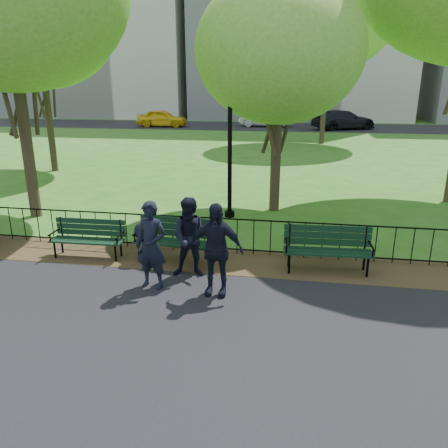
% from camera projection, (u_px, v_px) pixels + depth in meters
% --- Properties ---
extents(ground, '(120.00, 120.00, 0.00)m').
position_uv_depth(ground, '(175.00, 287.00, 8.88)').
color(ground, '#305E18').
extents(asphalt_path, '(60.00, 9.20, 0.01)m').
position_uv_depth(asphalt_path, '(103.00, 400.00, 5.69)').
color(asphalt_path, black).
rests_on(asphalt_path, ground).
extents(dirt_strip, '(60.00, 1.60, 0.01)m').
position_uv_depth(dirt_strip, '(192.00, 258.00, 10.29)').
color(dirt_strip, '#3B2B18').
rests_on(dirt_strip, ground).
extents(far_street, '(70.00, 9.00, 0.01)m').
position_uv_depth(far_street, '(275.00, 127.00, 41.72)').
color(far_street, black).
rests_on(far_street, ground).
extents(iron_fence, '(24.06, 0.06, 1.00)m').
position_uv_depth(iron_fence, '(196.00, 232.00, 10.61)').
color(iron_fence, black).
rests_on(iron_fence, ground).
extents(apartment_west, '(22.00, 15.00, 26.00)m').
position_uv_depth(apartment_west, '(105.00, 6.00, 53.42)').
color(apartment_west, beige).
rests_on(apartment_west, ground).
extents(park_bench_main, '(1.98, 0.77, 1.10)m').
position_uv_depth(park_bench_main, '(165.00, 234.00, 9.99)').
color(park_bench_main, black).
rests_on(park_bench_main, ground).
extents(park_bench_left_a, '(1.73, 0.58, 0.97)m').
position_uv_depth(park_bench_left_a, '(89.00, 234.00, 10.30)').
color(park_bench_left_a, black).
rests_on(park_bench_left_a, ground).
extents(park_bench_right_a, '(1.92, 0.69, 1.08)m').
position_uv_depth(park_bench_right_a, '(328.00, 244.00, 9.49)').
color(park_bench_right_a, black).
rests_on(park_bench_right_a, ground).
extents(lamppost, '(0.35, 0.35, 3.91)m').
position_uv_depth(lamppost, '(230.00, 148.00, 12.91)').
color(lamppost, black).
rests_on(lamppost, ground).
extents(tree_near_e, '(5.02, 5.02, 7.00)m').
position_uv_depth(tree_near_e, '(280.00, 51.00, 12.80)').
color(tree_near_e, '#2D2116').
rests_on(tree_near_e, ground).
extents(tree_mid_w, '(6.75, 6.75, 9.40)m').
position_uv_depth(tree_mid_w, '(37.00, 20.00, 18.71)').
color(tree_mid_w, '#2D2116').
rests_on(tree_mid_w, ground).
extents(tree_far_e, '(8.48, 8.48, 11.82)m').
position_uv_depth(tree_far_e, '(330.00, 13.00, 27.59)').
color(tree_far_e, '#2D2116').
rests_on(tree_far_e, ground).
extents(person_left, '(0.71, 0.52, 1.78)m').
position_uv_depth(person_left, '(151.00, 245.00, 8.60)').
color(person_left, black).
rests_on(person_left, asphalt_path).
extents(person_mid, '(0.89, 0.54, 1.72)m').
position_uv_depth(person_mid, '(192.00, 238.00, 9.13)').
color(person_mid, black).
rests_on(person_mid, asphalt_path).
extents(person_right, '(1.09, 0.47, 1.84)m').
position_uv_depth(person_right, '(215.00, 250.00, 8.31)').
color(person_right, black).
rests_on(person_right, asphalt_path).
extents(taxi, '(4.79, 2.15, 1.60)m').
position_uv_depth(taxi, '(162.00, 118.00, 41.22)').
color(taxi, yellow).
rests_on(taxi, far_street).
extents(sedan_silver, '(4.87, 2.05, 1.57)m').
position_uv_depth(sedan_silver, '(265.00, 118.00, 41.09)').
color(sedan_silver, '#A4A6AC').
rests_on(sedan_silver, far_street).
extents(sedan_dark, '(6.21, 4.55, 1.67)m').
position_uv_depth(sedan_dark, '(343.00, 120.00, 38.86)').
color(sedan_dark, black).
rests_on(sedan_dark, far_street).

